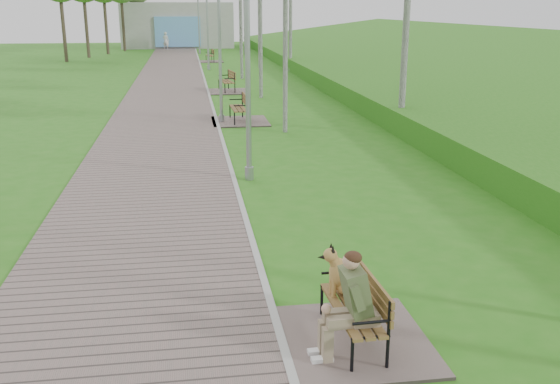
% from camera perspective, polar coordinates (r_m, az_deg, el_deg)
% --- Properties ---
extents(ground, '(120.00, 120.00, 0.00)m').
position_cam_1_polar(ground, '(9.96, -2.53, -4.76)').
color(ground, '#286E16').
rests_on(ground, ground).
extents(walkway, '(3.50, 67.00, 0.04)m').
position_cam_1_polar(walkway, '(30.96, -10.09, 9.65)').
color(walkway, '#6B5D56').
rests_on(walkway, ground).
extents(kerb, '(0.10, 67.00, 0.05)m').
position_cam_1_polar(kerb, '(30.96, -6.80, 9.79)').
color(kerb, '#999993').
rests_on(kerb, ground).
extents(embankment, '(14.00, 70.00, 1.60)m').
position_cam_1_polar(embankment, '(32.17, 15.49, 9.52)').
color(embankment, '#3D7C22').
rests_on(embankment, ground).
extents(building_north, '(10.00, 5.20, 4.00)m').
position_cam_1_polar(building_north, '(60.23, -9.34, 14.82)').
color(building_north, '#9E9E99').
rests_on(building_north, ground).
extents(bench_main, '(1.62, 1.80, 1.41)m').
position_cam_1_polar(bench_main, '(7.03, 6.35, -10.87)').
color(bench_main, '#6B5D56').
rests_on(bench_main, ground).
extents(bench_second, '(1.81, 2.01, 1.11)m').
position_cam_1_polar(bench_second, '(20.53, -3.79, 6.97)').
color(bench_second, '#6B5D56').
rests_on(bench_second, ground).
extents(bench_third, '(1.87, 2.07, 1.15)m').
position_cam_1_polar(bench_third, '(28.02, -4.88, 9.53)').
color(bench_third, '#6B5D56').
rests_on(bench_third, ground).
extents(bench_far, '(1.69, 1.88, 1.04)m').
position_cam_1_polar(bench_far, '(43.89, -6.42, 11.99)').
color(bench_far, '#6B5D56').
rests_on(bench_far, ground).
extents(lamp_post_near, '(0.19, 0.19, 4.98)m').
position_cam_1_polar(lamp_post_near, '(13.20, -2.96, 10.93)').
color(lamp_post_near, '#929499').
rests_on(lamp_post_near, ground).
extents(lamp_post_second, '(0.17, 0.17, 4.44)m').
position_cam_1_polar(lamp_post_second, '(20.23, -5.50, 12.12)').
color(lamp_post_second, '#929499').
rests_on(lamp_post_second, ground).
extents(lamp_post_third, '(0.19, 0.19, 4.89)m').
position_cam_1_polar(lamp_post_third, '(37.95, -6.63, 14.45)').
color(lamp_post_third, '#929499').
rests_on(lamp_post_third, ground).
extents(lamp_post_far, '(0.18, 0.18, 4.61)m').
position_cam_1_polar(lamp_post_far, '(51.62, -7.43, 14.82)').
color(lamp_post_far, '#929499').
rests_on(lamp_post_far, ground).
extents(pedestrian_near, '(0.66, 0.56, 1.54)m').
position_cam_1_polar(pedestrian_near, '(56.84, -10.40, 13.44)').
color(pedestrian_near, silver).
rests_on(pedestrian_near, ground).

